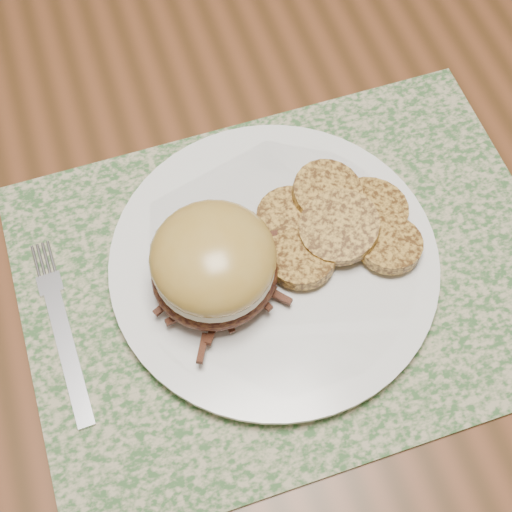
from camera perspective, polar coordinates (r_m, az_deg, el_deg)
The scene contains 7 objects.
ground at distance 1.37m, azimuth -10.49°, elevation -11.91°, with size 3.50×3.50×0.00m, color brown.
dining_table at distance 0.76m, azimuth -18.76°, elevation 1.58°, with size 1.50×0.90×0.75m.
placemat at distance 0.61m, azimuth 2.80°, elevation -1.61°, with size 0.45×0.33×0.00m, color #365B2F.
dinner_plate at distance 0.60m, azimuth 1.44°, elevation -0.53°, with size 0.26×0.26×0.02m, color white.
pork_sandwich at distance 0.55m, azimuth -3.41°, elevation -0.68°, with size 0.10×0.10×0.08m.
roasted_potatoes at distance 0.60m, azimuth 6.53°, elevation 2.65°, with size 0.16×0.14×0.04m.
fork at distance 0.60m, azimuth -15.28°, elevation -5.64°, with size 0.02×0.17×0.00m.
Camera 1 is at (0.12, -0.40, 1.30)m, focal length 50.00 mm.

